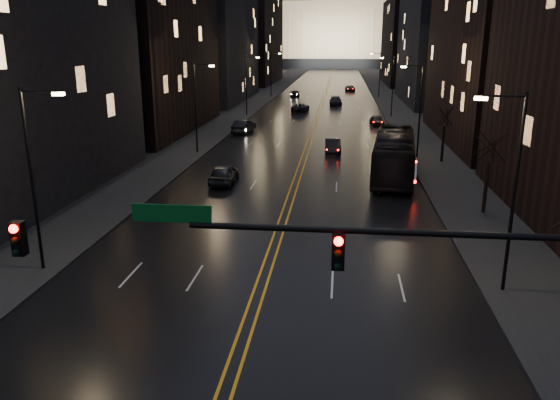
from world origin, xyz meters
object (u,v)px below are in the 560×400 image
(oncoming_car_b, at_px, (244,127))
(receding_car_a, at_px, (333,146))
(traffic_signal, at_px, (430,273))
(bus, at_px, (394,155))
(oncoming_car_a, at_px, (224,174))

(oncoming_car_b, height_order, receding_car_a, oncoming_car_b)
(traffic_signal, bearing_deg, bus, 86.28)
(bus, bearing_deg, oncoming_car_b, 133.78)
(bus, distance_m, receding_car_a, 11.04)
(traffic_signal, xyz_separation_m, oncoming_car_a, (-11.64, 28.20, -4.30))
(traffic_signal, distance_m, receding_car_a, 41.99)
(oncoming_car_a, height_order, oncoming_car_b, oncoming_car_b)
(oncoming_car_a, bearing_deg, traffic_signal, 111.35)
(traffic_signal, bearing_deg, receding_car_a, 94.33)
(traffic_signal, height_order, receding_car_a, traffic_signal)
(traffic_signal, xyz_separation_m, bus, (2.08, 31.99, -3.24))
(oncoming_car_a, relative_size, oncoming_car_b, 0.95)
(traffic_signal, relative_size, bus, 1.29)
(traffic_signal, xyz_separation_m, oncoming_car_b, (-14.41, 53.27, -4.28))
(traffic_signal, relative_size, oncoming_car_a, 3.66)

